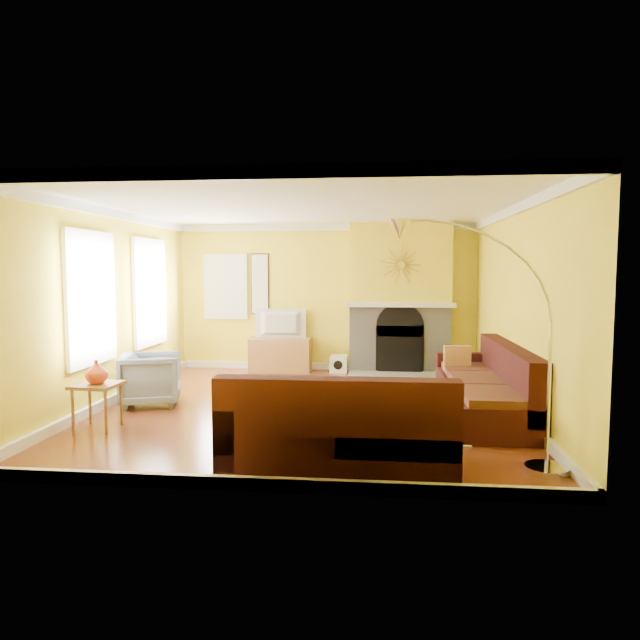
# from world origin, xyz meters

# --- Properties ---
(floor) EXTENTS (5.50, 6.00, 0.02)m
(floor) POSITION_xyz_m (0.00, 0.00, -0.01)
(floor) COLOR brown
(floor) RESTS_ON ground
(ceiling) EXTENTS (5.50, 6.00, 0.02)m
(ceiling) POSITION_xyz_m (0.00, 0.00, 2.71)
(ceiling) COLOR white
(ceiling) RESTS_ON ground
(wall_back) EXTENTS (5.50, 0.02, 2.70)m
(wall_back) POSITION_xyz_m (0.00, 3.01, 1.35)
(wall_back) COLOR yellow
(wall_back) RESTS_ON ground
(wall_front) EXTENTS (5.50, 0.02, 2.70)m
(wall_front) POSITION_xyz_m (0.00, -3.01, 1.35)
(wall_front) COLOR yellow
(wall_front) RESTS_ON ground
(wall_left) EXTENTS (0.02, 6.00, 2.70)m
(wall_left) POSITION_xyz_m (-2.76, 0.00, 1.35)
(wall_left) COLOR yellow
(wall_left) RESTS_ON ground
(wall_right) EXTENTS (0.02, 6.00, 2.70)m
(wall_right) POSITION_xyz_m (2.76, 0.00, 1.35)
(wall_right) COLOR yellow
(wall_right) RESTS_ON ground
(baseboard) EXTENTS (5.50, 6.00, 0.12)m
(baseboard) POSITION_xyz_m (0.00, 0.00, 0.06)
(baseboard) COLOR white
(baseboard) RESTS_ON floor
(crown_molding) EXTENTS (5.50, 6.00, 0.12)m
(crown_molding) POSITION_xyz_m (0.00, 0.00, 2.64)
(crown_molding) COLOR white
(crown_molding) RESTS_ON ceiling
(window_left_near) EXTENTS (0.06, 1.22, 1.72)m
(window_left_near) POSITION_xyz_m (-2.72, 1.30, 1.50)
(window_left_near) COLOR white
(window_left_near) RESTS_ON wall_left
(window_left_far) EXTENTS (0.06, 1.22, 1.72)m
(window_left_far) POSITION_xyz_m (-2.72, -0.60, 1.50)
(window_left_far) COLOR white
(window_left_far) RESTS_ON wall_left
(window_back) EXTENTS (0.82, 0.06, 1.22)m
(window_back) POSITION_xyz_m (-1.90, 2.96, 1.55)
(window_back) COLOR white
(window_back) RESTS_ON wall_back
(wall_art) EXTENTS (0.34, 0.04, 1.14)m
(wall_art) POSITION_xyz_m (-1.25, 2.97, 1.60)
(wall_art) COLOR white
(wall_art) RESTS_ON wall_back
(fireplace) EXTENTS (1.80, 0.40, 2.70)m
(fireplace) POSITION_xyz_m (1.35, 2.80, 1.35)
(fireplace) COLOR gray
(fireplace) RESTS_ON floor
(mantel) EXTENTS (1.92, 0.22, 0.08)m
(mantel) POSITION_xyz_m (1.35, 2.56, 1.25)
(mantel) COLOR white
(mantel) RESTS_ON fireplace
(hearth) EXTENTS (1.80, 0.70, 0.06)m
(hearth) POSITION_xyz_m (1.35, 2.25, 0.03)
(hearth) COLOR gray
(hearth) RESTS_ON floor
(sunburst) EXTENTS (0.70, 0.04, 0.70)m
(sunburst) POSITION_xyz_m (1.35, 2.57, 1.95)
(sunburst) COLOR olive
(sunburst) RESTS_ON fireplace
(rug) EXTENTS (2.40, 1.80, 0.02)m
(rug) POSITION_xyz_m (0.74, -0.70, 0.01)
(rug) COLOR beige
(rug) RESTS_ON floor
(sectional_sofa) EXTENTS (3.27, 3.95, 0.90)m
(sectional_sofa) POSITION_xyz_m (1.12, -0.73, 0.45)
(sectional_sofa) COLOR #341011
(sectional_sofa) RESTS_ON floor
(coffee_table) EXTENTS (1.08, 1.08, 0.42)m
(coffee_table) POSITION_xyz_m (0.35, -0.68, 0.21)
(coffee_table) COLOR white
(coffee_table) RESTS_ON floor
(media_console) EXTENTS (1.11, 0.50, 0.61)m
(media_console) POSITION_xyz_m (-0.82, 2.69, 0.31)
(media_console) COLOR olive
(media_console) RESTS_ON floor
(tv) EXTENTS (0.94, 0.25, 0.54)m
(tv) POSITION_xyz_m (-0.82, 2.69, 0.88)
(tv) COLOR black
(tv) RESTS_ON media_console
(subwoofer) EXTENTS (0.31, 0.31, 0.31)m
(subwoofer) POSITION_xyz_m (0.25, 2.72, 0.15)
(subwoofer) COLOR white
(subwoofer) RESTS_ON floor
(armchair) EXTENTS (0.98, 0.97, 0.72)m
(armchair) POSITION_xyz_m (-2.15, -0.08, 0.36)
(armchair) COLOR gray
(armchair) RESTS_ON floor
(side_table) EXTENTS (0.52, 0.52, 0.54)m
(side_table) POSITION_xyz_m (-2.31, -1.30, 0.27)
(side_table) COLOR olive
(side_table) RESTS_ON floor
(vase) EXTENTS (0.30, 0.30, 0.28)m
(vase) POSITION_xyz_m (-2.31, -1.30, 0.68)
(vase) COLOR #DB4828
(vase) RESTS_ON side_table
(book) EXTENTS (0.20, 0.26, 0.03)m
(book) POSITION_xyz_m (0.19, -0.57, 0.43)
(book) COLOR white
(book) RESTS_ON coffee_table
(arc_lamp) EXTENTS (1.45, 0.36, 2.31)m
(arc_lamp) POSITION_xyz_m (1.87, -2.28, 1.15)
(arc_lamp) COLOR silver
(arc_lamp) RESTS_ON floor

